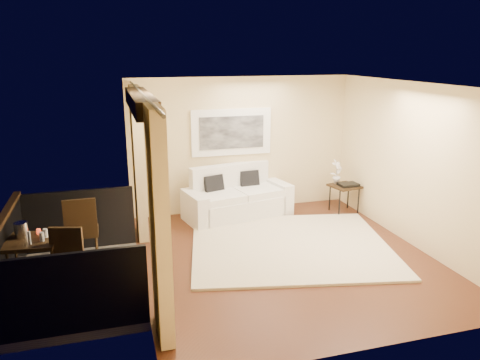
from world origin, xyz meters
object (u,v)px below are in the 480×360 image
object	(u,v)px
side_table	(345,188)
balcony_chair_near	(65,260)
bistro_table	(32,245)
balcony_chair_far	(81,226)
sofa	(236,199)
orchid	(337,172)
ice_bucket	(21,230)

from	to	relation	value
side_table	balcony_chair_near	size ratio (longest dim) A/B	0.63
bistro_table	balcony_chair_far	bearing A→B (deg)	49.45
sofa	balcony_chair_near	distance (m)	3.96
side_table	balcony_chair_far	world-z (taller)	balcony_chair_far
orchid	side_table	bearing A→B (deg)	-51.65
side_table	bistro_table	world-z (taller)	bistro_table
balcony_chair_far	balcony_chair_near	xyz separation A→B (m)	(-0.16, -1.05, -0.06)
sofa	ice_bucket	xyz separation A→B (m)	(-3.56, -2.07, 0.51)
sofa	side_table	world-z (taller)	sofa
sofa	ice_bucket	world-z (taller)	sofa
orchid	balcony_chair_far	xyz separation A→B (m)	(-4.87, -1.27, -0.19)
balcony_chair_far	ice_bucket	size ratio (longest dim) A/B	5.44
ice_bucket	balcony_chair_near	bearing A→B (deg)	-42.05
sofa	orchid	size ratio (longest dim) A/B	4.38
orchid	balcony_chair_far	world-z (taller)	balcony_chair_far
bistro_table	ice_bucket	distance (m)	0.27
sofa	bistro_table	bearing A→B (deg)	-159.12
orchid	ice_bucket	size ratio (longest dim) A/B	2.52
bistro_table	orchid	bearing A→B (deg)	19.69
side_table	ice_bucket	bearing A→B (deg)	-163.77
balcony_chair_far	orchid	bearing A→B (deg)	-165.82
bistro_table	ice_bucket	size ratio (longest dim) A/B	3.83
sofa	balcony_chair_far	distance (m)	3.23
side_table	orchid	bearing A→B (deg)	128.35
sofa	balcony_chair_near	xyz separation A→B (m)	(-2.99, -2.58, 0.22)
balcony_chair_far	ice_bucket	world-z (taller)	balcony_chair_far
sofa	balcony_chair_near	bearing A→B (deg)	-151.30
side_table	sofa	bearing A→B (deg)	169.39
sofa	bistro_table	xyz separation A→B (m)	(-3.42, -2.21, 0.33)
orchid	balcony_chair_near	bearing A→B (deg)	-155.28
side_table	bistro_table	size ratio (longest dim) A/B	0.81
balcony_chair_far	ice_bucket	bearing A→B (deg)	36.56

